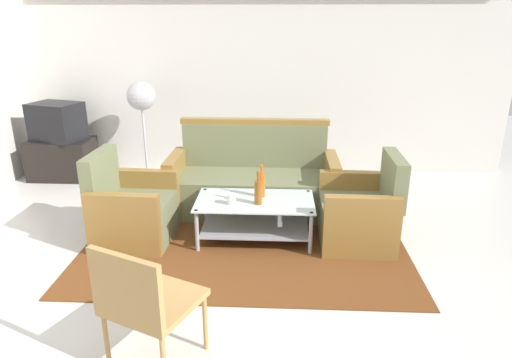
{
  "coord_description": "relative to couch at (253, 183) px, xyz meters",
  "views": [
    {
      "loc": [
        0.24,
        -3.0,
        2.01
      ],
      "look_at": [
        0.05,
        0.8,
        0.65
      ],
      "focal_mm": 31.58,
      "sensor_mm": 36.0,
      "label": 1
    }
  ],
  "objects": [
    {
      "name": "ground_plane",
      "position": [
        0.02,
        -1.6,
        -0.32
      ],
      "size": [
        14.0,
        14.0,
        0.0
      ],
      "primitive_type": "plane",
      "color": "beige"
    },
    {
      "name": "bottle_orange",
      "position": [
        0.12,
        -0.63,
        0.21
      ],
      "size": [
        0.06,
        0.06,
        0.32
      ],
      "color": "#D85919",
      "rests_on": "coffee_table"
    },
    {
      "name": "coffee_table",
      "position": [
        0.06,
        -0.72,
        -0.04
      ],
      "size": [
        1.1,
        0.6,
        0.4
      ],
      "color": "silver",
      "rests_on": "rug"
    },
    {
      "name": "wall_back",
      "position": [
        0.02,
        1.45,
        1.16
      ],
      "size": [
        6.52,
        0.19,
        2.8
      ],
      "color": "silver",
      "rests_on": "ground"
    },
    {
      "name": "wicker_chair",
      "position": [
        -0.49,
        -2.44,
        0.18
      ],
      "size": [
        0.63,
        0.63,
        0.84
      ],
      "rotation": [
        0.0,
        0.0,
        -0.42
      ],
      "color": "#AD844C",
      "rests_on": "ground"
    },
    {
      "name": "armchair_left",
      "position": [
        -1.11,
        -0.76,
        -0.03
      ],
      "size": [
        0.73,
        0.79,
        0.85
      ],
      "rotation": [
        0.0,
        0.0,
        -1.61
      ],
      "color": "#6B704C",
      "rests_on": "rug"
    },
    {
      "name": "armchair_right",
      "position": [
        1.04,
        -0.71,
        -0.03
      ],
      "size": [
        0.71,
        0.77,
        0.85
      ],
      "rotation": [
        0.0,
        0.0,
        1.55
      ],
      "color": "#6B704C",
      "rests_on": "rug"
    },
    {
      "name": "pedestal_fan",
      "position": [
        -1.47,
        1.0,
        0.7
      ],
      "size": [
        0.36,
        0.36,
        1.27
      ],
      "color": "#2D2D33",
      "rests_on": "ground"
    },
    {
      "name": "cup",
      "position": [
        -0.15,
        -0.83,
        0.14
      ],
      "size": [
        0.08,
        0.08,
        0.1
      ],
      "primitive_type": "cylinder",
      "color": "silver",
      "rests_on": "coffee_table"
    },
    {
      "name": "rug",
      "position": [
        -0.03,
        -0.71,
        -0.31
      ],
      "size": [
        2.97,
        2.2,
        0.01
      ],
      "primitive_type": "cube",
      "color": "brown",
      "rests_on": "ground"
    },
    {
      "name": "bottle_brown",
      "position": [
        0.09,
        -0.81,
        0.21
      ],
      "size": [
        0.07,
        0.07,
        0.32
      ],
      "color": "brown",
      "rests_on": "coffee_table"
    },
    {
      "name": "couch",
      "position": [
        0.0,
        0.0,
        0.0
      ],
      "size": [
        1.81,
        0.76,
        0.96
      ],
      "rotation": [
        0.0,
        0.0,
        3.13
      ],
      "color": "#6B704C",
      "rests_on": "rug"
    },
    {
      "name": "television",
      "position": [
        -2.58,
        0.95,
        0.44
      ],
      "size": [
        0.7,
        0.59,
        0.48
      ],
      "rotation": [
        0.0,
        0.0,
        2.86
      ],
      "color": "black",
      "rests_on": "tv_stand"
    },
    {
      "name": "tv_stand",
      "position": [
        -2.58,
        0.95,
        -0.06
      ],
      "size": [
        0.8,
        0.5,
        0.52
      ],
      "primitive_type": "cube",
      "color": "black",
      "rests_on": "ground"
    }
  ]
}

